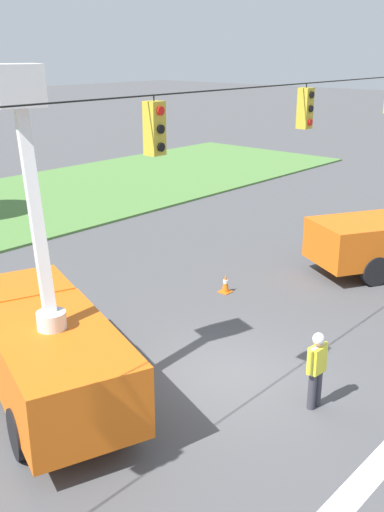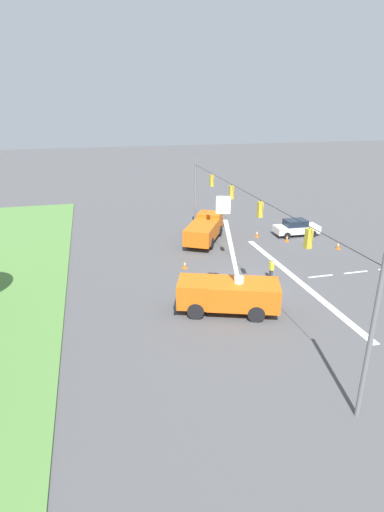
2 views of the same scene
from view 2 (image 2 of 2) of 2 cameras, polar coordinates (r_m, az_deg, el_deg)
The scene contains 11 objects.
ground_plane at distance 28.44m, azimuth 7.18°, elevation -4.13°, with size 200.00×200.00×0.00m, color #4C4C4F.
lane_markings at distance 30.86m, azimuth 17.08°, elevation -2.87°, with size 17.60×15.25×0.01m.
signal_gantry at distance 26.88m, azimuth 7.58°, elevation 4.79°, with size 26.20×0.33×7.20m.
utility_truck_bucket_lift at distance 24.25m, azimuth 5.13°, elevation -5.03°, with size 4.25×6.64×7.11m.
utility_truck_support_near at distance 36.84m, azimuth 1.84°, elevation 3.93°, with size 7.00×5.31×2.17m.
sedan_white at distance 39.93m, azimuth 14.66°, elevation 3.97°, with size 2.03×4.36×1.56m.
road_worker at distance 29.10m, azimuth 11.28°, elevation -1.65°, with size 0.65×0.27×1.77m.
traffic_cone_foreground_left at distance 38.70m, azimuth 9.26°, elevation 3.16°, with size 0.36×0.36×0.70m.
traffic_cone_foreground_right at distance 30.93m, azimuth -1.04°, elevation -1.23°, with size 0.36×0.36×0.64m.
traffic_cone_mid_left at distance 38.05m, azimuth 13.42°, elevation 2.50°, with size 0.36×0.36×0.65m.
traffic_cone_near_bucket at distance 37.30m, azimuth 20.16°, elevation 1.45°, with size 0.36×0.36×0.71m.
Camera 2 is at (-23.88, 9.77, 11.97)m, focal length 28.00 mm.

